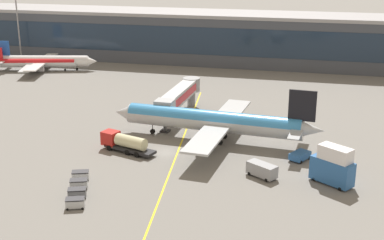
# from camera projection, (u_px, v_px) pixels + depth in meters

# --- Properties ---
(ground_plane) EXTENTS (700.00, 700.00, 0.00)m
(ground_plane) POSITION_uv_depth(u_px,v_px,m) (165.00, 153.00, 96.01)
(ground_plane) COLOR slate
(apron_lead_in_line) EXTENTS (9.85, 79.46, 0.01)m
(apron_lead_in_line) POSITION_uv_depth(u_px,v_px,m) (179.00, 150.00, 97.42)
(apron_lead_in_line) COLOR yellow
(apron_lead_in_line) RESTS_ON ground_plane
(terminal_building) EXTENTS (199.26, 18.72, 15.68)m
(terminal_building) POSITION_uv_depth(u_px,v_px,m) (265.00, 39.00, 164.84)
(terminal_building) COLOR #424751
(terminal_building) RESTS_ON ground_plane
(main_airliner) EXTENTS (41.15, 32.65, 11.31)m
(main_airliner) POSITION_uv_depth(u_px,v_px,m) (214.00, 121.00, 100.61)
(main_airliner) COLOR #B2B7BC
(main_airliner) RESTS_ON ground_plane
(jet_bridge) EXTENTS (4.68, 22.46, 6.65)m
(jet_bridge) POSITION_uv_depth(u_px,v_px,m) (180.00, 95.00, 114.40)
(jet_bridge) COLOR #B2B7BC
(jet_bridge) RESTS_ON ground_plane
(fuel_tanker) EXTENTS (11.04, 5.73, 3.25)m
(fuel_tanker) POSITION_uv_depth(u_px,v_px,m) (125.00, 142.00, 96.03)
(fuel_tanker) COLOR #232326
(fuel_tanker) RESTS_ON ground_plane
(crew_van) EXTENTS (5.34, 4.47, 2.30)m
(crew_van) POSITION_uv_depth(u_px,v_px,m) (261.00, 169.00, 85.58)
(crew_van) COLOR gray
(crew_van) RESTS_ON ground_plane
(pushback_tug) EXTENTS (3.87, 4.44, 1.40)m
(pushback_tug) POSITION_uv_depth(u_px,v_px,m) (300.00, 155.00, 92.48)
(pushback_tug) COLOR #285B9E
(pushback_tug) RESTS_ON ground_plane
(catering_lift) EXTENTS (7.03, 5.89, 6.30)m
(catering_lift) POSITION_uv_depth(u_px,v_px,m) (333.00, 166.00, 82.41)
(catering_lift) COLOR #285B9E
(catering_lift) RESTS_ON ground_plane
(baggage_cart_0) EXTENTS (3.02, 2.37, 1.48)m
(baggage_cart_0) POSITION_uv_depth(u_px,v_px,m) (75.00, 203.00, 75.59)
(baggage_cart_0) COLOR #B2B7BC
(baggage_cart_0) RESTS_ON ground_plane
(baggage_cart_1) EXTENTS (3.02, 2.37, 1.48)m
(baggage_cart_1) POSITION_uv_depth(u_px,v_px,m) (77.00, 193.00, 78.61)
(baggage_cart_1) COLOR #595B60
(baggage_cart_1) RESTS_ON ground_plane
(baggage_cart_2) EXTENTS (3.02, 2.37, 1.48)m
(baggage_cart_2) POSITION_uv_depth(u_px,v_px,m) (79.00, 184.00, 81.63)
(baggage_cart_2) COLOR #B2B7BC
(baggage_cart_2) RESTS_ON ground_plane
(baggage_cart_3) EXTENTS (3.02, 2.37, 1.48)m
(baggage_cart_3) POSITION_uv_depth(u_px,v_px,m) (80.00, 175.00, 84.64)
(baggage_cart_3) COLOR #B2B7BC
(baggage_cart_3) RESTS_ON ground_plane
(commuter_jet_far) EXTENTS (27.02, 21.79, 7.09)m
(commuter_jet_far) POSITION_uv_depth(u_px,v_px,m) (36.00, 63.00, 157.14)
(commuter_jet_far) COLOR silver
(commuter_jet_far) RESTS_ON ground_plane
(commuter_jet_near) EXTENTS (31.04, 24.72, 8.75)m
(commuter_jet_near) POSITION_uv_depth(u_px,v_px,m) (45.00, 61.00, 158.30)
(commuter_jet_near) COLOR white
(commuter_jet_near) RESTS_ON ground_plane
(apron_light_mast_1) EXTENTS (2.80, 0.50, 21.57)m
(apron_light_mast_1) POSITION_uv_depth(u_px,v_px,m) (18.00, 20.00, 169.49)
(apron_light_mast_1) COLOR gray
(apron_light_mast_1) RESTS_ON ground_plane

